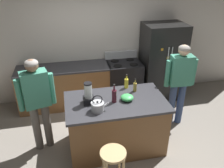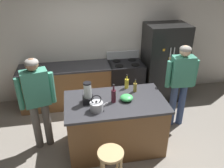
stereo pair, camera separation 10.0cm
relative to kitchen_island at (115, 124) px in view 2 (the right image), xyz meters
The scene contains 15 objects.
ground_plane 0.47m from the kitchen_island, ahead, with size 14.00×14.00×0.00m, color gray.
back_wall 2.14m from the kitchen_island, 90.00° to the left, with size 8.00×0.10×2.70m, color silver.
kitchen_island is the anchor object (origin of this frame).
back_counter_run 1.74m from the kitchen_island, 117.30° to the left, with size 2.00×0.64×0.93m.
refrigerator 2.11m from the kitchen_island, 46.49° to the left, with size 0.90×0.73×1.76m.
stove_range 1.62m from the kitchen_island, 70.67° to the left, with size 0.76×0.65×1.11m.
person_by_island_left 1.36m from the kitchen_island, 168.99° to the left, with size 0.59×0.31×1.65m.
person_by_sink_right 1.48m from the kitchen_island, 17.41° to the left, with size 0.60×0.25×1.64m.
bar_stool 0.86m from the kitchen_island, 105.10° to the right, with size 0.36×0.36×0.65m.
blender_appliance 0.75m from the kitchen_island, behind, with size 0.17×0.17×0.36m.
bottle_wine 0.58m from the kitchen_island, 141.24° to the right, with size 0.08×0.08×0.32m.
bottle_vinegar 0.71m from the kitchen_island, 31.34° to the left, with size 0.06×0.06×0.24m.
bottle_soda 0.74m from the kitchen_island, 54.49° to the left, with size 0.07×0.07×0.26m.
mixing_bowl 0.54m from the kitchen_island, ahead, with size 0.21×0.21×0.09m, color #3FB259.
tea_kettle 0.67m from the kitchen_island, 146.26° to the right, with size 0.28×0.20×0.27m.
Camera 2 is at (-0.62, -3.11, 2.89)m, focal length 37.00 mm.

